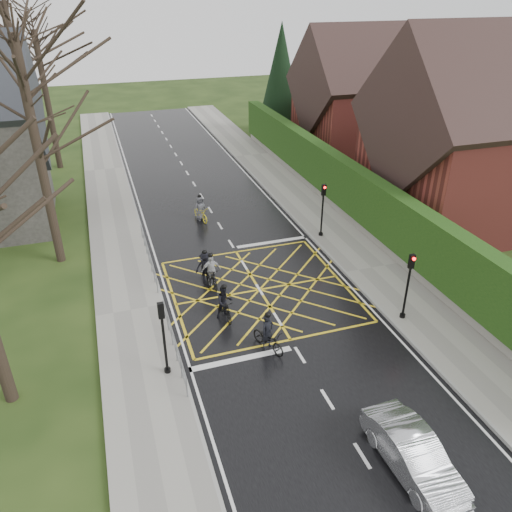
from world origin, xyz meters
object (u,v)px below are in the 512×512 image
cyclist_mid (206,270)px  cyclist_lead (201,211)px  cyclist_rear (268,337)px  cyclist_back (225,305)px  cyclist_front (212,274)px  car (413,454)px

cyclist_mid → cyclist_lead: size_ratio=0.96×
cyclist_rear → cyclist_back: 2.81m
cyclist_mid → cyclist_lead: (1.32, 7.06, -0.04)m
cyclist_rear → cyclist_mid: size_ratio=1.07×
cyclist_front → cyclist_lead: bearing=78.4°
cyclist_mid → cyclist_lead: bearing=78.1°
cyclist_back → cyclist_front: cyclist_front is taller
cyclist_back → cyclist_front: size_ratio=0.95×
cyclist_mid → car: bearing=-76.3°
cyclist_front → car: 12.41m
car → cyclist_front: bearing=102.5°
cyclist_mid → cyclist_front: size_ratio=0.99×
cyclist_front → cyclist_mid: bearing=106.0°
cyclist_mid → car: cyclist_mid is taller
cyclist_rear → cyclist_front: cyclist_front is taller
cyclist_back → cyclist_front: 2.74m
cyclist_rear → car: 7.01m
cyclist_rear → cyclist_mid: (-1.16, 5.84, 0.06)m
cyclist_front → car: bearing=-78.1°
cyclist_back → cyclist_mid: size_ratio=0.96×
car → cyclist_back: bearing=107.0°
cyclist_lead → car: 19.66m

